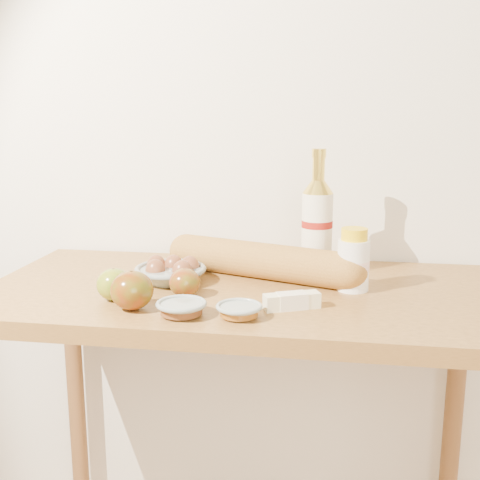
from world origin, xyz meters
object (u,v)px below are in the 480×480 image
Objects in this scene: egg_bowl at (171,272)px; baguette at (262,261)px; table at (242,337)px; bourbon_bottle at (317,225)px; cream_bottle at (353,262)px.

baguette is (0.21, 0.07, 0.02)m from egg_bowl.
bourbon_bottle is at bearing 40.24° from table.
table is 8.28× the size of cream_bottle.
table is 0.33m from bourbon_bottle.
baguette is at bearing 18.27° from egg_bowl.
cream_bottle is at bearing 4.73° from table.
table is at bearing -150.28° from cream_bottle.
cream_bottle is 0.43m from egg_bowl.
bourbon_bottle is 0.38m from egg_bowl.
table is 0.23m from egg_bowl.
table is 6.78× the size of egg_bowl.
cream_bottle is at bearing -40.30° from bourbon_bottle.
bourbon_bottle is at bearing 151.30° from cream_bottle.
egg_bowl is at bearing -154.44° from cream_bottle.
cream_bottle is at bearing 2.13° from baguette.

